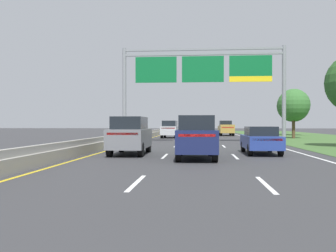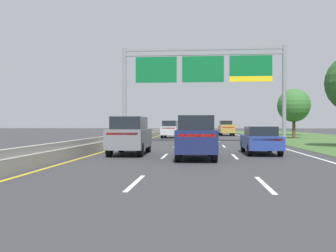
# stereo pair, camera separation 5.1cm
# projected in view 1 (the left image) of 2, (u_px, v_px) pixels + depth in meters

# --- Properties ---
(ground_plane) EXTENTS (220.00, 220.00, 0.00)m
(ground_plane) POSITION_uv_depth(u_px,v_px,m) (199.00, 142.00, 35.05)
(ground_plane) COLOR #333335
(lane_striping) EXTENTS (11.96, 106.00, 0.01)m
(lane_striping) POSITION_uv_depth(u_px,v_px,m) (199.00, 142.00, 34.59)
(lane_striping) COLOR white
(lane_striping) RESTS_ON ground
(median_barrier_concrete) EXTENTS (0.60, 110.00, 0.85)m
(median_barrier_concrete) POSITION_uv_depth(u_px,v_px,m) (131.00, 138.00, 35.60)
(median_barrier_concrete) COLOR #99968E
(median_barrier_concrete) RESTS_ON ground
(overhead_sign_gantry) EXTENTS (15.06, 0.42, 8.85)m
(overhead_sign_gantry) POSITION_uv_depth(u_px,v_px,m) (203.00, 74.00, 34.17)
(overhead_sign_gantry) COLOR gray
(overhead_sign_gantry) RESTS_ON ground
(pickup_truck_gold) EXTENTS (2.12, 5.44, 2.20)m
(pickup_truck_gold) POSITION_uv_depth(u_px,v_px,m) (226.00, 128.00, 54.44)
(pickup_truck_gold) COLOR #A38438
(pickup_truck_gold) RESTS_ON ground
(car_silver_left_lane_suv) EXTENTS (2.01, 4.74, 2.11)m
(car_silver_left_lane_suv) POSITION_uv_depth(u_px,v_px,m) (170.00, 129.00, 45.65)
(car_silver_left_lane_suv) COLOR #B2B5BA
(car_silver_left_lane_suv) RESTS_ON ground
(car_blue_right_lane_sedan) EXTENTS (1.83, 4.40, 1.57)m
(car_blue_right_lane_sedan) POSITION_uv_depth(u_px,v_px,m) (261.00, 140.00, 21.15)
(car_blue_right_lane_sedan) COLOR navy
(car_blue_right_lane_sedan) RESTS_ON ground
(car_grey_left_lane_suv) EXTENTS (1.96, 4.72, 2.11)m
(car_grey_left_lane_suv) POSITION_uv_depth(u_px,v_px,m) (130.00, 135.00, 20.85)
(car_grey_left_lane_suv) COLOR slate
(car_grey_left_lane_suv) RESTS_ON ground
(car_navy_centre_lane_suv) EXTENTS (2.04, 4.75, 2.11)m
(car_navy_centre_lane_suv) POSITION_uv_depth(u_px,v_px,m) (196.00, 136.00, 18.24)
(car_navy_centre_lane_suv) COLOR #161E47
(car_navy_centre_lane_suv) RESTS_ON ground
(roadside_tree_far) EXTENTS (3.78, 3.78, 5.86)m
(roadside_tree_far) POSITION_uv_depth(u_px,v_px,m) (294.00, 105.00, 43.67)
(roadside_tree_far) COLOR #4C3823
(roadside_tree_far) RESTS_ON ground
(roadside_tree_distant) EXTENTS (4.79, 4.79, 6.81)m
(roadside_tree_distant) POSITION_uv_depth(u_px,v_px,m) (293.00, 106.00, 55.54)
(roadside_tree_distant) COLOR #4C3823
(roadside_tree_distant) RESTS_ON ground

